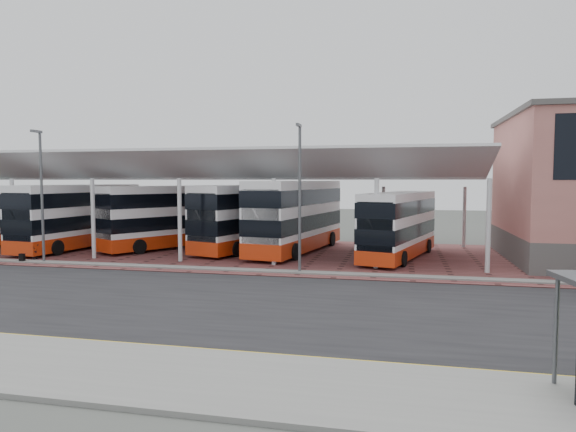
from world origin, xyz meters
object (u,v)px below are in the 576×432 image
(bus_1, at_px, (79,217))
(bus_2, at_px, (171,217))
(bus_0, at_px, (32,215))
(bus_5, at_px, (399,226))
(bus_3, at_px, (251,217))
(bus_4, at_px, (296,217))
(pedestrian, at_px, (35,247))

(bus_1, xyz_separation_m, bus_2, (6.58, 1.76, -0.04))
(bus_0, xyz_separation_m, bus_5, (28.72, -1.64, -0.16))
(bus_3, xyz_separation_m, bus_4, (3.48, -0.43, 0.15))
(bus_0, distance_m, bus_5, 28.76)
(bus_3, bearing_deg, bus_4, 10.03)
(bus_0, bearing_deg, pedestrian, -18.88)
(pedestrian, bearing_deg, bus_3, -64.92)
(bus_0, distance_m, bus_4, 21.64)
(bus_0, bearing_deg, bus_3, 31.96)
(bus_2, distance_m, bus_5, 16.71)
(bus_0, bearing_deg, bus_5, 27.85)
(bus_2, bearing_deg, bus_1, -135.63)
(bus_3, bearing_deg, bus_0, -162.10)
(bus_2, xyz_separation_m, bus_4, (9.55, -0.10, 0.18))
(bus_0, distance_m, pedestrian, 9.61)
(bus_4, bearing_deg, bus_5, -1.99)
(bus_4, bearing_deg, pedestrian, -145.60)
(bus_1, height_order, pedestrian, bus_1)
(bus_1, height_order, bus_3, bus_1)
(bus_1, bearing_deg, bus_4, 12.09)
(bus_1, distance_m, bus_4, 16.22)
(bus_2, height_order, pedestrian, bus_2)
(bus_1, height_order, bus_5, bus_1)
(bus_3, bearing_deg, bus_1, -153.59)
(bus_0, height_order, bus_2, bus_2)
(bus_1, bearing_deg, bus_2, 21.21)
(bus_4, distance_m, pedestrian, 17.16)
(bus_0, height_order, bus_1, bus_1)
(bus_1, height_order, bus_4, bus_4)
(bus_3, height_order, bus_4, bus_4)
(bus_3, distance_m, bus_4, 3.51)
(bus_2, xyz_separation_m, bus_3, (6.07, 0.32, 0.03))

